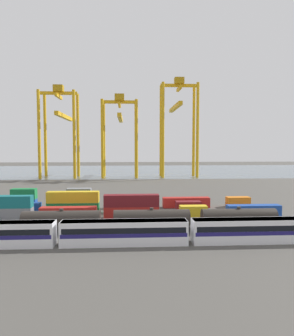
{
  "coord_description": "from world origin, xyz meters",
  "views": [
    {
      "loc": [
        1.57,
        -71.56,
        15.77
      ],
      "look_at": [
        7.7,
        32.64,
        8.67
      ],
      "focal_mm": 33.78,
      "sensor_mm": 36.0,
      "label": 1
    }
  ],
  "objects_px": {
    "freight_tank_row": "(152,221)",
    "shipping_container_15": "(24,204)",
    "passenger_train": "(124,231)",
    "shipping_container_1": "(4,214)",
    "gantry_crane_west": "(61,123)",
    "gantry_crane_east": "(178,118)",
    "gantry_crane_central": "(120,126)",
    "shipping_container_7": "(253,211)",
    "shipping_container_10": "(73,208)"
  },
  "relations": [
    {
      "from": "shipping_container_10",
      "to": "gantry_crane_west",
      "type": "bearing_deg",
      "value": 103.41
    },
    {
      "from": "shipping_container_7",
      "to": "shipping_container_15",
      "type": "distance_m",
      "value": 55.64
    },
    {
      "from": "shipping_container_15",
      "to": "gantry_crane_east",
      "type": "relative_size",
      "value": 0.12
    },
    {
      "from": "shipping_container_7",
      "to": "gantry_crane_east",
      "type": "xyz_separation_m",
      "value": [
        -1.95,
        97.54,
        29.69
      ]
    },
    {
      "from": "freight_tank_row",
      "to": "passenger_train",
      "type": "bearing_deg",
      "value": -124.81
    },
    {
      "from": "freight_tank_row",
      "to": "shipping_container_10",
      "type": "distance_m",
      "value": 24.64
    },
    {
      "from": "shipping_container_15",
      "to": "gantry_crane_central",
      "type": "bearing_deg",
      "value": 75.87
    },
    {
      "from": "freight_tank_row",
      "to": "shipping_container_1",
      "type": "height_order",
      "value": "freight_tank_row"
    },
    {
      "from": "shipping_container_10",
      "to": "gantry_crane_central",
      "type": "height_order",
      "value": "gantry_crane_central"
    },
    {
      "from": "passenger_train",
      "to": "shipping_container_10",
      "type": "relative_size",
      "value": 5.17
    },
    {
      "from": "shipping_container_1",
      "to": "gantry_crane_central",
      "type": "relative_size",
      "value": 0.28
    },
    {
      "from": "shipping_container_10",
      "to": "gantry_crane_central",
      "type": "relative_size",
      "value": 0.28
    },
    {
      "from": "shipping_container_15",
      "to": "freight_tank_row",
      "type": "bearing_deg",
      "value": -37.31
    },
    {
      "from": "gantry_crane_central",
      "to": "freight_tank_row",
      "type": "bearing_deg",
      "value": -85.5
    },
    {
      "from": "freight_tank_row",
      "to": "gantry_crane_central",
      "type": "distance_m",
      "value": 112.97
    },
    {
      "from": "shipping_container_1",
      "to": "gantry_crane_central",
      "type": "distance_m",
      "value": 103.77
    },
    {
      "from": "gantry_crane_west",
      "to": "shipping_container_7",
      "type": "bearing_deg",
      "value": -57.21
    },
    {
      "from": "shipping_container_7",
      "to": "shipping_container_15",
      "type": "xyz_separation_m",
      "value": [
        -54.46,
        11.4,
        0.0
      ]
    },
    {
      "from": "freight_tank_row",
      "to": "shipping_container_7",
      "type": "distance_m",
      "value": 26.74
    },
    {
      "from": "gantry_crane_west",
      "to": "gantry_crane_east",
      "type": "xyz_separation_m",
      "value": [
        61.35,
        -0.71,
        2.78
      ]
    },
    {
      "from": "passenger_train",
      "to": "shipping_container_1",
      "type": "height_order",
      "value": "passenger_train"
    },
    {
      "from": "freight_tank_row",
      "to": "shipping_container_15",
      "type": "xyz_separation_m",
      "value": [
        -30.51,
        23.25,
        -0.88
      ]
    },
    {
      "from": "shipping_container_1",
      "to": "gantry_crane_east",
      "type": "relative_size",
      "value": 0.24
    },
    {
      "from": "passenger_train",
      "to": "shipping_container_1",
      "type": "distance_m",
      "value": 32.33
    },
    {
      "from": "shipping_container_10",
      "to": "shipping_container_15",
      "type": "bearing_deg",
      "value": 156.7
    },
    {
      "from": "shipping_container_15",
      "to": "gantry_crane_central",
      "type": "distance_m",
      "value": 92.91
    },
    {
      "from": "shipping_container_7",
      "to": "shipping_container_10",
      "type": "height_order",
      "value": "same"
    },
    {
      "from": "gantry_crane_central",
      "to": "gantry_crane_east",
      "type": "xyz_separation_m",
      "value": [
        30.67,
        -0.63,
        4.65
      ]
    },
    {
      "from": "freight_tank_row",
      "to": "shipping_container_15",
      "type": "distance_m",
      "value": 38.36
    },
    {
      "from": "freight_tank_row",
      "to": "gantry_crane_west",
      "type": "height_order",
      "value": "gantry_crane_west"
    },
    {
      "from": "freight_tank_row",
      "to": "shipping_container_10",
      "type": "bearing_deg",
      "value": 134.55
    },
    {
      "from": "shipping_container_7",
      "to": "shipping_container_10",
      "type": "xyz_separation_m",
      "value": [
        -41.23,
        5.7,
        0.0
      ]
    },
    {
      "from": "shipping_container_7",
      "to": "gantry_crane_west",
      "type": "relative_size",
      "value": 0.26
    },
    {
      "from": "shipping_container_7",
      "to": "gantry_crane_west",
      "type": "xyz_separation_m",
      "value": [
        -63.3,
        98.25,
        26.91
      ]
    },
    {
      "from": "shipping_container_7",
      "to": "gantry_crane_central",
      "type": "distance_m",
      "value": 106.43
    },
    {
      "from": "passenger_train",
      "to": "gantry_crane_west",
      "type": "xyz_separation_m",
      "value": [
        -34.44,
        117.15,
        26.07
      ]
    },
    {
      "from": "gantry_crane_west",
      "to": "gantry_crane_central",
      "type": "bearing_deg",
      "value": -0.15
    },
    {
      "from": "passenger_train",
      "to": "shipping_container_10",
      "type": "distance_m",
      "value": 27.55
    },
    {
      "from": "shipping_container_1",
      "to": "gantry_crane_east",
      "type": "bearing_deg",
      "value": 61.42
    },
    {
      "from": "shipping_container_10",
      "to": "gantry_crane_central",
      "type": "xyz_separation_m",
      "value": [
        8.61,
        92.47,
        25.04
      ]
    },
    {
      "from": "shipping_container_10",
      "to": "shipping_container_15",
      "type": "relative_size",
      "value": 2.0
    },
    {
      "from": "gantry_crane_west",
      "to": "shipping_container_1",
      "type": "bearing_deg",
      "value": -85.22
    },
    {
      "from": "freight_tank_row",
      "to": "gantry_crane_central",
      "type": "height_order",
      "value": "gantry_crane_central"
    },
    {
      "from": "passenger_train",
      "to": "shipping_container_1",
      "type": "relative_size",
      "value": 5.17
    },
    {
      "from": "passenger_train",
      "to": "freight_tank_row",
      "type": "distance_m",
      "value": 8.59
    },
    {
      "from": "gantry_crane_west",
      "to": "gantry_crane_east",
      "type": "distance_m",
      "value": 61.41
    },
    {
      "from": "shipping_container_10",
      "to": "shipping_container_7",
      "type": "bearing_deg",
      "value": -7.87
    },
    {
      "from": "gantry_crane_east",
      "to": "shipping_container_1",
      "type": "bearing_deg",
      "value": -118.58
    },
    {
      "from": "gantry_crane_east",
      "to": "shipping_container_10",
      "type": "bearing_deg",
      "value": -113.16
    },
    {
      "from": "passenger_train",
      "to": "shipping_container_15",
      "type": "xyz_separation_m",
      "value": [
        -25.6,
        30.3,
        -0.84
      ]
    }
  ]
}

